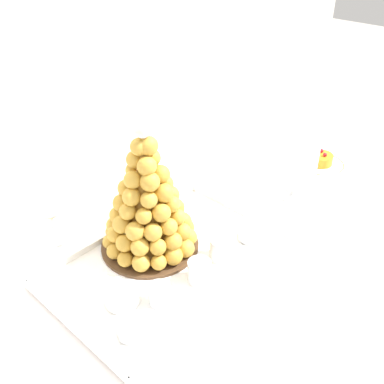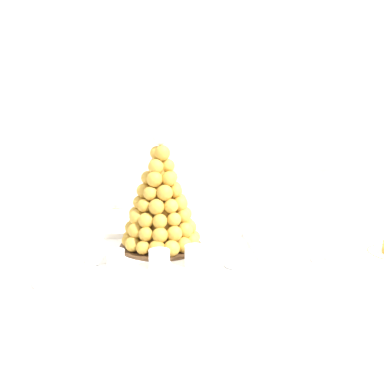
{
  "view_description": "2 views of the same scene",
  "coord_description": "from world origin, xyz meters",
  "px_view_note": "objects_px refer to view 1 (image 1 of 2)",
  "views": [
    {
      "loc": [
        -0.75,
        -0.61,
        1.51
      ],
      "look_at": [
        -0.05,
        0.04,
        0.9
      ],
      "focal_mm": 41.96,
      "sensor_mm": 36.0,
      "label": 1
    },
    {
      "loc": [
        -0.13,
        -1.06,
        1.14
      ],
      "look_at": [
        -0.06,
        -0.03,
        0.94
      ],
      "focal_mm": 36.12,
      "sensor_mm": 36.0,
      "label": 2
    }
  ],
  "objects_px": {
    "serving_tray": "(170,263)",
    "macaron_goblet": "(300,146)",
    "croquembouche": "(148,203)",
    "dessert_cup_right": "(249,231)",
    "dessert_cup_mid_right": "(221,249)",
    "dessert_cup_mid_left": "(159,295)",
    "wine_glass": "(49,208)",
    "dessert_cup_centre": "(199,271)",
    "dessert_cup_left": "(129,327)",
    "fruit_tart_plate": "(319,161)",
    "creme_brulee_ramekin": "(124,298)"
  },
  "relations": [
    {
      "from": "dessert_cup_mid_left",
      "to": "dessert_cup_right",
      "type": "height_order",
      "value": "dessert_cup_right"
    },
    {
      "from": "croquembouche",
      "to": "dessert_cup_mid_right",
      "type": "height_order",
      "value": "croquembouche"
    },
    {
      "from": "serving_tray",
      "to": "dessert_cup_mid_right",
      "type": "relative_size",
      "value": 10.12
    },
    {
      "from": "dessert_cup_right",
      "to": "dessert_cup_mid_right",
      "type": "bearing_deg",
      "value": 176.25
    },
    {
      "from": "croquembouche",
      "to": "dessert_cup_centre",
      "type": "height_order",
      "value": "croquembouche"
    },
    {
      "from": "dessert_cup_mid_right",
      "to": "fruit_tart_plate",
      "type": "xyz_separation_m",
      "value": [
        0.61,
        0.07,
        -0.02
      ]
    },
    {
      "from": "croquembouche",
      "to": "dessert_cup_mid_right",
      "type": "relative_size",
      "value": 6.12
    },
    {
      "from": "macaron_goblet",
      "to": "wine_glass",
      "type": "xyz_separation_m",
      "value": [
        -0.64,
        0.35,
        -0.06
      ]
    },
    {
      "from": "dessert_cup_mid_left",
      "to": "creme_brulee_ramekin",
      "type": "height_order",
      "value": "dessert_cup_mid_left"
    },
    {
      "from": "dessert_cup_mid_left",
      "to": "dessert_cup_centre",
      "type": "distance_m",
      "value": 0.12
    },
    {
      "from": "dessert_cup_left",
      "to": "fruit_tart_plate",
      "type": "xyz_separation_m",
      "value": [
        0.94,
        0.09,
        -0.02
      ]
    },
    {
      "from": "wine_glass",
      "to": "serving_tray",
      "type": "bearing_deg",
      "value": -63.69
    },
    {
      "from": "dessert_cup_left",
      "to": "dessert_cup_centre",
      "type": "relative_size",
      "value": 0.98
    },
    {
      "from": "fruit_tart_plate",
      "to": "dessert_cup_left",
      "type": "bearing_deg",
      "value": -174.64
    },
    {
      "from": "dessert_cup_centre",
      "to": "fruit_tart_plate",
      "type": "bearing_deg",
      "value": 6.52
    },
    {
      "from": "croquembouche",
      "to": "dessert_cup_right",
      "type": "bearing_deg",
      "value": -39.71
    },
    {
      "from": "dessert_cup_centre",
      "to": "macaron_goblet",
      "type": "relative_size",
      "value": 0.21
    },
    {
      "from": "serving_tray",
      "to": "dessert_cup_mid_left",
      "type": "height_order",
      "value": "dessert_cup_mid_left"
    },
    {
      "from": "serving_tray",
      "to": "macaron_goblet",
      "type": "xyz_separation_m",
      "value": [
        0.49,
        -0.05,
        0.17
      ]
    },
    {
      "from": "serving_tray",
      "to": "macaron_goblet",
      "type": "relative_size",
      "value": 2.14
    },
    {
      "from": "dessert_cup_left",
      "to": "dessert_cup_mid_right",
      "type": "bearing_deg",
      "value": 3.79
    },
    {
      "from": "croquembouche",
      "to": "fruit_tart_plate",
      "type": "distance_m",
      "value": 0.73
    },
    {
      "from": "serving_tray",
      "to": "fruit_tart_plate",
      "type": "relative_size",
      "value": 3.43
    },
    {
      "from": "dessert_cup_left",
      "to": "dessert_cup_right",
      "type": "bearing_deg",
      "value": 1.87
    },
    {
      "from": "wine_glass",
      "to": "fruit_tart_plate",
      "type": "bearing_deg",
      "value": -19.71
    },
    {
      "from": "fruit_tart_plate",
      "to": "serving_tray",
      "type": "bearing_deg",
      "value": 178.8
    },
    {
      "from": "dessert_cup_mid_right",
      "to": "fruit_tart_plate",
      "type": "height_order",
      "value": "dessert_cup_mid_right"
    },
    {
      "from": "serving_tray",
      "to": "wine_glass",
      "type": "height_order",
      "value": "wine_glass"
    },
    {
      "from": "dessert_cup_centre",
      "to": "macaron_goblet",
      "type": "xyz_separation_m",
      "value": [
        0.48,
        0.04,
        0.14
      ]
    },
    {
      "from": "macaron_goblet",
      "to": "dessert_cup_right",
      "type": "bearing_deg",
      "value": -172.84
    },
    {
      "from": "macaron_goblet",
      "to": "wine_glass",
      "type": "bearing_deg",
      "value": 151.27
    },
    {
      "from": "dessert_cup_mid_right",
      "to": "wine_glass",
      "type": "bearing_deg",
      "value": 123.53
    },
    {
      "from": "dessert_cup_left",
      "to": "macaron_goblet",
      "type": "xyz_separation_m",
      "value": [
        0.71,
        0.05,
        0.14
      ]
    },
    {
      "from": "dessert_cup_mid_right",
      "to": "creme_brulee_ramekin",
      "type": "xyz_separation_m",
      "value": [
        -0.27,
        0.06,
        -0.01
      ]
    },
    {
      "from": "macaron_goblet",
      "to": "wine_glass",
      "type": "distance_m",
      "value": 0.73
    },
    {
      "from": "dessert_cup_left",
      "to": "macaron_goblet",
      "type": "bearing_deg",
      "value": 3.94
    },
    {
      "from": "serving_tray",
      "to": "dessert_cup_left",
      "type": "height_order",
      "value": "dessert_cup_left"
    },
    {
      "from": "dessert_cup_mid_left",
      "to": "fruit_tart_plate",
      "type": "height_order",
      "value": "dessert_cup_mid_left"
    },
    {
      "from": "croquembouche",
      "to": "creme_brulee_ramekin",
      "type": "distance_m",
      "value": 0.24
    },
    {
      "from": "croquembouche",
      "to": "wine_glass",
      "type": "relative_size",
      "value": 2.38
    },
    {
      "from": "serving_tray",
      "to": "dessert_cup_centre",
      "type": "xyz_separation_m",
      "value": [
        0.01,
        -0.1,
        0.03
      ]
    },
    {
      "from": "dessert_cup_mid_left",
      "to": "dessert_cup_right",
      "type": "xyz_separation_m",
      "value": [
        0.32,
        -0.01,
        0.0
      ]
    },
    {
      "from": "serving_tray",
      "to": "dessert_cup_mid_right",
      "type": "distance_m",
      "value": 0.14
    },
    {
      "from": "dessert_cup_right",
      "to": "wine_glass",
      "type": "height_order",
      "value": "wine_glass"
    },
    {
      "from": "dessert_cup_mid_right",
      "to": "dessert_cup_left",
      "type": "bearing_deg",
      "value": -176.21
    },
    {
      "from": "dessert_cup_left",
      "to": "dessert_cup_right",
      "type": "height_order",
      "value": "same"
    },
    {
      "from": "croquembouche",
      "to": "dessert_cup_left",
      "type": "height_order",
      "value": "croquembouche"
    },
    {
      "from": "serving_tray",
      "to": "dessert_cup_mid_left",
      "type": "bearing_deg",
      "value": -144.2
    },
    {
      "from": "croquembouche",
      "to": "dessert_cup_right",
      "type": "relative_size",
      "value": 6.11
    },
    {
      "from": "dessert_cup_mid_right",
      "to": "dessert_cup_centre",
      "type": "bearing_deg",
      "value": -171.35
    }
  ]
}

